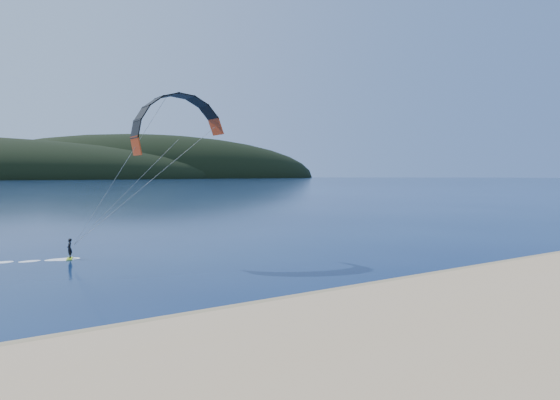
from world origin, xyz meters
The scene contains 3 objects.
ground centered at (0.00, 0.00, 0.00)m, with size 1800.00×1800.00×0.00m, color #08173A.
wet_sand centered at (0.00, 4.50, 0.05)m, with size 220.00×2.50×0.10m.
kitesurfer_near centered at (0.54, 19.51, 8.83)m, with size 21.19×8.66×12.61m.
Camera 1 is at (-13.02, -15.95, 6.63)m, focal length 31.63 mm.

